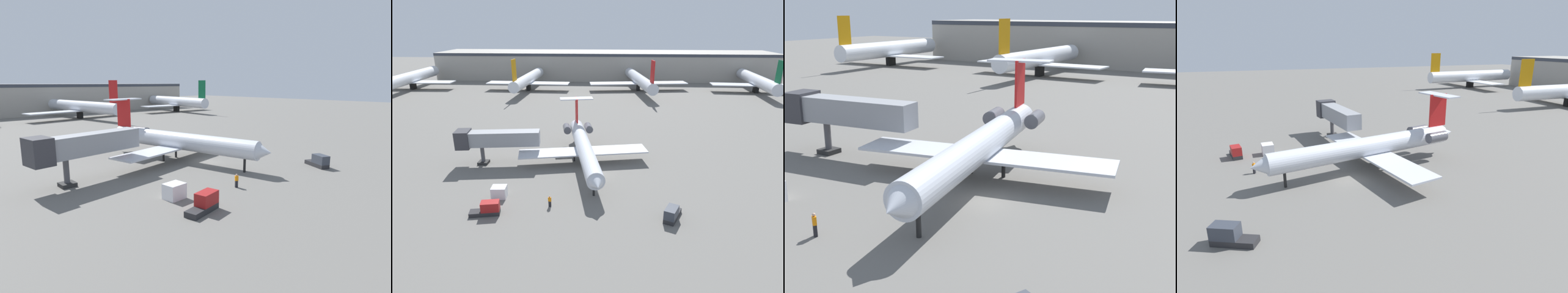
{
  "view_description": "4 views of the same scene",
  "coord_description": "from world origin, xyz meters",
  "views": [
    {
      "loc": [
        -35.43,
        -34.82,
        12.43
      ],
      "look_at": [
        0.28,
        2.93,
        2.12
      ],
      "focal_mm": 29.52,
      "sensor_mm": 36.0,
      "label": 1
    },
    {
      "loc": [
        1.52,
        -51.73,
        24.32
      ],
      "look_at": [
        -1.88,
        4.53,
        3.28
      ],
      "focal_mm": 30.5,
      "sensor_mm": 36.0,
      "label": 2
    },
    {
      "loc": [
        18.77,
        -30.99,
        14.63
      ],
      "look_at": [
        -3.37,
        5.3,
        2.79
      ],
      "focal_mm": 44.65,
      "sensor_mm": 36.0,
      "label": 3
    },
    {
      "loc": [
        37.79,
        -10.21,
        16.87
      ],
      "look_at": [
        -3.54,
        4.95,
        2.93
      ],
      "focal_mm": 29.72,
      "sensor_mm": 36.0,
      "label": 4
    }
  ],
  "objects": [
    {
      "name": "baggage_tug_lead",
      "position": [
        10.25,
        -13.51,
        0.84
      ],
      "size": [
        2.99,
        4.21,
        1.9
      ],
      "color": "#262628",
      "rests_on": "ground_plane"
    },
    {
      "name": "baggage_tug_trailing",
      "position": [
        -14.27,
        -13.75,
        0.84
      ],
      "size": [
        4.19,
        2.12,
        1.9
      ],
      "color": "#262628",
      "rests_on": "ground_plane"
    },
    {
      "name": "terminal_building",
      "position": [
        0.0,
        106.55,
        6.0
      ],
      "size": [
        150.71,
        24.32,
        11.97
      ],
      "color": "#9E998E",
      "rests_on": "ground_plane"
    },
    {
      "name": "parked_airliner_west_end",
      "position": [
        -74.52,
        73.47,
        4.44
      ],
      "size": [
        32.12,
        38.15,
        13.68
      ],
      "color": "silver",
      "rests_on": "ground_plane"
    },
    {
      "name": "ground_crew_marshaller",
      "position": [
        -6.29,
        -11.22,
        0.86
      ],
      "size": [
        0.48,
        0.43,
        1.69
      ],
      "color": "black",
      "rests_on": "ground_plane"
    },
    {
      "name": "regional_jet",
      "position": [
        -2.7,
        4.68,
        3.35
      ],
      "size": [
        23.75,
        31.38,
        9.65
      ],
      "color": "silver",
      "rests_on": "ground_plane"
    },
    {
      "name": "parked_airliner_centre",
      "position": [
        13.11,
        76.09,
        4.22
      ],
      "size": [
        37.32,
        44.0,
        13.26
      ],
      "color": "silver",
      "rests_on": "ground_plane"
    },
    {
      "name": "ground_plane",
      "position": [
        0.0,
        0.0,
        -0.05
      ],
      "size": [
        400.0,
        400.0,
        0.1
      ],
      "primitive_type": "cube",
      "color": "#66635E"
    },
    {
      "name": "parked_airliner_west_mid",
      "position": [
        -28.91,
        73.72,
        4.24
      ],
      "size": [
        31.37,
        37.25,
        13.28
      ],
      "color": "silver",
      "rests_on": "ground_plane"
    },
    {
      "name": "cargo_container_uld",
      "position": [
        -14.19,
        -9.02,
        0.86
      ],
      "size": [
        2.25,
        1.91,
        1.73
      ],
      "color": "silver",
      "rests_on": "ground_plane"
    },
    {
      "name": "jet_bridge",
      "position": [
        -18.96,
        3.43,
        4.75
      ],
      "size": [
        15.0,
        4.73,
        6.45
      ],
      "color": "gray",
      "rests_on": "ground_plane"
    },
    {
      "name": "parked_airliner_east_mid",
      "position": [
        56.33,
        74.3,
        4.32
      ],
      "size": [
        32.69,
        38.7,
        13.45
      ],
      "color": "silver",
      "rests_on": "ground_plane"
    }
  ]
}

